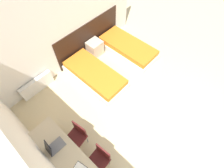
{
  "coord_description": "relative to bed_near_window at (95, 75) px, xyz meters",
  "views": [
    {
      "loc": [
        -1.97,
        0.41,
        4.42
      ],
      "look_at": [
        0.0,
        2.22,
        0.55
      ],
      "focal_mm": 28.0,
      "sensor_mm": 36.0,
      "label": 1
    }
  ],
  "objects": [
    {
      "name": "chair_near_laptop",
      "position": [
        -1.62,
        -1.11,
        0.29
      ],
      "size": [
        0.45,
        0.45,
        0.84
      ],
      "rotation": [
        0.0,
        0.0,
        0.14
      ],
      "color": "#511919",
      "rests_on": "ground_plane"
    },
    {
      "name": "wall_back",
      "position": [
        -0.06,
        1.07,
        1.15
      ],
      "size": [
        5.55,
        0.05,
        2.7
      ],
      "color": "white",
      "rests_on": "ground_plane"
    },
    {
      "name": "wall_left",
      "position": [
        -2.36,
        -0.97,
        1.15
      ],
      "size": [
        0.05,
        5.03,
        2.7
      ],
      "color": "white",
      "rests_on": "ground_plane"
    },
    {
      "name": "headboard_panel",
      "position": [
        0.79,
        1.04,
        0.36
      ],
      "size": [
        2.6,
        0.03,
        1.12
      ],
      "color": "black",
      "rests_on": "ground_plane"
    },
    {
      "name": "chair_near_notebook",
      "position": [
        -1.62,
        -1.84,
        0.29
      ],
      "size": [
        0.43,
        0.43,
        0.84
      ],
      "rotation": [
        0.0,
        0.0,
        0.08
      ],
      "color": "#511919",
      "rests_on": "ground_plane"
    },
    {
      "name": "radiator",
      "position": [
        -1.4,
        0.95,
        0.04
      ],
      "size": [
        1.0,
        0.12,
        0.47
      ],
      "color": "silver",
      "rests_on": "ground_plane"
    },
    {
      "name": "ground_plane",
      "position": [
        -0.06,
        -2.98,
        -0.2
      ],
      "size": [
        20.0,
        20.0,
        0.0
      ],
      "primitive_type": "plane",
      "color": "beige"
    },
    {
      "name": "laptop",
      "position": [
        -2.13,
        -1.05,
        0.61
      ],
      "size": [
        0.37,
        0.26,
        0.36
      ],
      "rotation": [
        0.0,
        0.0,
        -0.04
      ],
      "color": "slate",
      "rests_on": "desk"
    },
    {
      "name": "bed_near_window",
      "position": [
        0.0,
        0.0,
        0.0
      ],
      "size": [
        0.93,
        2.01,
        0.41
      ],
      "color": "silver",
      "rests_on": "ground_plane"
    },
    {
      "name": "nightstand",
      "position": [
        0.79,
        0.79,
        0.06
      ],
      "size": [
        0.47,
        0.42,
        0.52
      ],
      "color": "beige",
      "rests_on": "ground_plane"
    },
    {
      "name": "desk",
      "position": [
        -2.06,
        -1.48,
        0.39
      ],
      "size": [
        0.55,
        2.17,
        0.74
      ],
      "color": "#C6B28E",
      "rests_on": "ground_plane"
    },
    {
      "name": "bed_near_door",
      "position": [
        1.57,
        0.0,
        0.0
      ],
      "size": [
        0.93,
        2.01,
        0.41
      ],
      "color": "silver",
      "rests_on": "ground_plane"
    }
  ]
}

